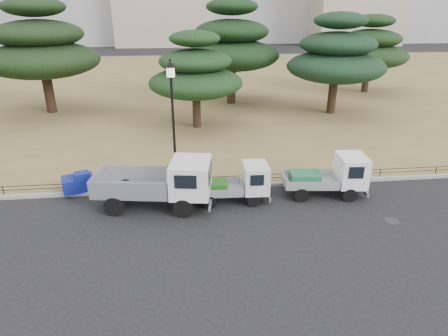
{
  "coord_description": "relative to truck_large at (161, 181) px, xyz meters",
  "views": [
    {
      "loc": [
        -1.73,
        -13.48,
        7.91
      ],
      "look_at": [
        0.0,
        2.0,
        1.3
      ],
      "focal_mm": 30.0,
      "sensor_mm": 36.0,
      "label": 1
    }
  ],
  "objects": [
    {
      "name": "ground",
      "position": [
        2.81,
        -1.12,
        -1.19
      ],
      "size": [
        220.0,
        220.0,
        0.0
      ],
      "primitive_type": "plane",
      "color": "black"
    },
    {
      "name": "truck_kei_rear",
      "position": [
        7.63,
        0.28,
        -0.24
      ],
      "size": [
        3.76,
        1.9,
        1.9
      ],
      "rotation": [
        0.0,
        0.0,
        -0.1
      ],
      "color": "black",
      "rests_on": "ground"
    },
    {
      "name": "pine_east_far",
      "position": [
        19.66,
        21.96,
        3.23
      ],
      "size": [
        7.37,
        7.37,
        7.4
      ],
      "color": "black",
      "rests_on": "lawn"
    },
    {
      "name": "lawn",
      "position": [
        2.81,
        29.48,
        -1.11
      ],
      "size": [
        120.0,
        56.0,
        0.15
      ],
      "primitive_type": "cube",
      "color": "olive",
      "rests_on": "ground"
    },
    {
      "name": "pine_west_near",
      "position": [
        -9.6,
        16.9,
        3.98
      ],
      "size": [
        8.7,
        8.7,
        8.7
      ],
      "color": "black",
      "rests_on": "lawn"
    },
    {
      "name": "pine_center_left",
      "position": [
        2.04,
        11.34,
        2.75
      ],
      "size": [
        6.46,
        6.46,
        6.56
      ],
      "color": "black",
      "rests_on": "lawn"
    },
    {
      "name": "truck_kei_front",
      "position": [
        3.33,
        0.16,
        -0.34
      ],
      "size": [
        3.25,
        1.47,
        1.71
      ],
      "rotation": [
        0.0,
        0.0,
        -0.03
      ],
      "color": "black",
      "rests_on": "ground"
    },
    {
      "name": "pipe_fence",
      "position": [
        2.81,
        1.63,
        -0.75
      ],
      "size": [
        38.0,
        0.04,
        0.4
      ],
      "color": "black",
      "rests_on": "lawn"
    },
    {
      "name": "tarp_pile",
      "position": [
        -3.9,
        1.77,
        -0.67
      ],
      "size": [
        1.61,
        1.37,
        0.91
      ],
      "rotation": [
        0.0,
        0.0,
        0.31
      ],
      "color": "navy",
      "rests_on": "lawn"
    },
    {
      "name": "curb",
      "position": [
        2.81,
        1.48,
        -1.11
      ],
      "size": [
        120.0,
        0.25,
        0.16
      ],
      "primitive_type": "cube",
      "color": "gray",
      "rests_on": "ground"
    },
    {
      "name": "pine_east_near",
      "position": [
        13.04,
        14.13,
        3.38
      ],
      "size": [
        7.58,
        7.58,
        7.66
      ],
      "color": "black",
      "rests_on": "lawn"
    },
    {
      "name": "truck_large",
      "position": [
        0.0,
        0.0,
        0.0
      ],
      "size": [
        5.14,
        2.65,
        2.14
      ],
      "rotation": [
        0.0,
        0.0,
        -0.16
      ],
      "color": "black",
      "rests_on": "ground"
    },
    {
      "name": "manhole",
      "position": [
        9.31,
        -2.32,
        -1.18
      ],
      "size": [
        0.6,
        0.6,
        0.01
      ],
      "primitive_type": "cylinder",
      "color": "#2D2D30",
      "rests_on": "ground"
    },
    {
      "name": "street_lamp",
      "position": [
        0.63,
        1.78,
        2.85
      ],
      "size": [
        0.52,
        0.52,
        5.76
      ],
      "color": "black",
      "rests_on": "lawn"
    },
    {
      "name": "pine_center_right",
      "position": [
        5.44,
        18.45,
        3.99
      ],
      "size": [
        8.18,
        8.18,
        8.68
      ],
      "color": "black",
      "rests_on": "lawn"
    }
  ]
}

